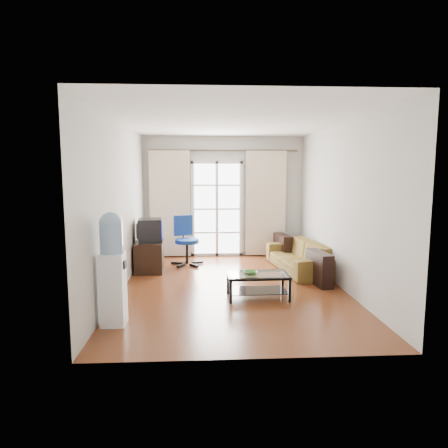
# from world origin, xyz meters

# --- Properties ---
(floor) EXTENTS (5.20, 5.20, 0.00)m
(floor) POSITION_xyz_m (0.00, 0.00, 0.00)
(floor) COLOR brown
(floor) RESTS_ON ground
(ceiling) EXTENTS (5.20, 5.20, 0.00)m
(ceiling) POSITION_xyz_m (0.00, 0.00, 2.70)
(ceiling) COLOR white
(ceiling) RESTS_ON wall_back
(wall_back) EXTENTS (3.60, 0.02, 2.70)m
(wall_back) POSITION_xyz_m (0.00, 2.60, 1.35)
(wall_back) COLOR beige
(wall_back) RESTS_ON floor
(wall_front) EXTENTS (3.60, 0.02, 2.70)m
(wall_front) POSITION_xyz_m (0.00, -2.60, 1.35)
(wall_front) COLOR beige
(wall_front) RESTS_ON floor
(wall_left) EXTENTS (0.02, 5.20, 2.70)m
(wall_left) POSITION_xyz_m (-1.80, 0.00, 1.35)
(wall_left) COLOR beige
(wall_left) RESTS_ON floor
(wall_right) EXTENTS (0.02, 5.20, 2.70)m
(wall_right) POSITION_xyz_m (1.80, 0.00, 1.35)
(wall_right) COLOR beige
(wall_right) RESTS_ON floor
(french_door) EXTENTS (1.16, 0.06, 2.15)m
(french_door) POSITION_xyz_m (-0.15, 2.54, 1.07)
(french_door) COLOR white
(french_door) RESTS_ON wall_back
(curtain_rod) EXTENTS (3.30, 0.04, 0.04)m
(curtain_rod) POSITION_xyz_m (0.00, 2.50, 2.38)
(curtain_rod) COLOR #4C3F2D
(curtain_rod) RESTS_ON wall_back
(curtain_left) EXTENTS (0.90, 0.07, 2.35)m
(curtain_left) POSITION_xyz_m (-1.20, 2.48, 1.20)
(curtain_left) COLOR beige
(curtain_left) RESTS_ON curtain_rod
(curtain_right) EXTENTS (0.90, 0.07, 2.35)m
(curtain_right) POSITION_xyz_m (0.95, 2.48, 1.20)
(curtain_right) COLOR beige
(curtain_right) RESTS_ON curtain_rod
(radiator) EXTENTS (0.64, 0.12, 0.64)m
(radiator) POSITION_xyz_m (0.80, 2.50, 0.33)
(radiator) COLOR gray
(radiator) RESTS_ON floor
(sofa) EXTENTS (2.11, 1.21, 0.56)m
(sofa) POSITION_xyz_m (1.38, 1.07, 0.28)
(sofa) COLOR olive
(sofa) RESTS_ON floor
(coffee_table) EXTENTS (0.94, 0.55, 0.38)m
(coffee_table) POSITION_xyz_m (0.35, -0.60, 0.24)
(coffee_table) COLOR silver
(coffee_table) RESTS_ON floor
(bowl) EXTENTS (0.25, 0.25, 0.05)m
(bowl) POSITION_xyz_m (0.23, -0.65, 0.40)
(bowl) COLOR #318747
(bowl) RESTS_ON coffee_table
(book) EXTENTS (0.23, 0.27, 0.02)m
(book) POSITION_xyz_m (0.16, -0.51, 0.39)
(book) COLOR #AA1D14
(book) RESTS_ON coffee_table
(remote) EXTENTS (0.18, 0.05, 0.02)m
(remote) POSITION_xyz_m (0.22, -0.57, 0.39)
(remote) COLOR black
(remote) RESTS_ON coffee_table
(tv_stand) EXTENTS (0.55, 0.80, 0.57)m
(tv_stand) POSITION_xyz_m (-1.51, 1.19, 0.29)
(tv_stand) COLOR black
(tv_stand) RESTS_ON floor
(crt_tv) EXTENTS (0.52, 0.52, 0.44)m
(crt_tv) POSITION_xyz_m (-1.51, 1.22, 0.79)
(crt_tv) COLOR black
(crt_tv) RESTS_ON tv_stand
(task_chair) EXTENTS (0.90, 0.90, 1.01)m
(task_chair) POSITION_xyz_m (-0.81, 1.66, 0.30)
(task_chair) COLOR black
(task_chair) RESTS_ON floor
(water_cooler) EXTENTS (0.31, 0.29, 1.42)m
(water_cooler) POSITION_xyz_m (-1.60, -1.58, 0.74)
(water_cooler) COLOR white
(water_cooler) RESTS_ON floor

